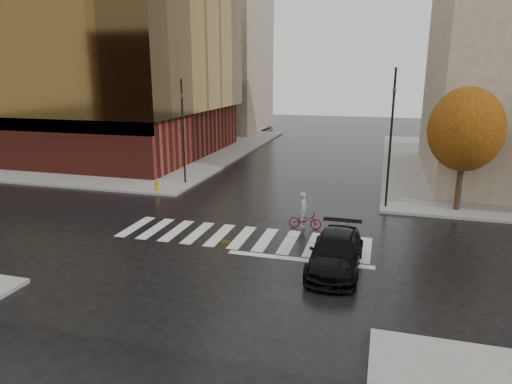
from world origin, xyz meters
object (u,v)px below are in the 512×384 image
at_px(cyclist, 304,216).
at_px(fire_hydrant, 157,185).
at_px(sedan, 336,252).
at_px(traffic_light_nw, 183,126).
at_px(traffic_light_ne, 391,129).

bearing_deg(cyclist, fire_hydrant, 68.90).
height_order(sedan, traffic_light_nw, traffic_light_nw).
bearing_deg(fire_hydrant, sedan, -34.72).
height_order(cyclist, traffic_light_nw, traffic_light_nw).
height_order(sedan, traffic_light_ne, traffic_light_ne).
relative_size(sedan, traffic_light_nw, 0.70).
bearing_deg(traffic_light_nw, fire_hydrant, -30.72).
xyz_separation_m(sedan, fire_hydrant, (-11.98, 8.30, -0.15)).
distance_m(cyclist, fire_hydrant, 10.78).
xyz_separation_m(sedan, cyclist, (-1.97, 4.30, -0.06)).
distance_m(sedan, traffic_light_ne, 9.66).
bearing_deg(sedan, traffic_light_ne, 78.70).
xyz_separation_m(cyclist, traffic_light_ne, (3.77, 4.44, 3.78)).
relative_size(cyclist, traffic_light_nw, 0.27).
relative_size(sedan, fire_hydrant, 6.73).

